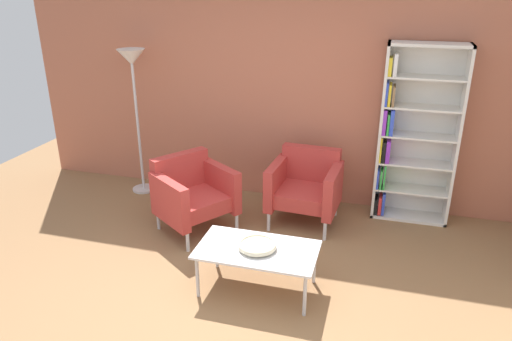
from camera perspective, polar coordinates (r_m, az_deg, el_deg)
ground_plane at (r=3.91m, az=-4.62°, el=-17.53°), size 8.32×8.32×0.00m
brick_back_panel at (r=5.48m, az=3.95°, el=11.14°), size 6.40×0.12×2.90m
bookshelf_tall at (r=5.29m, az=18.14°, el=3.99°), size 0.80×0.30×1.90m
coffee_table_low at (r=4.02m, az=0.15°, el=-9.72°), size 1.00×0.56×0.40m
decorative_bowl at (r=3.98m, az=0.15°, el=-8.90°), size 0.32×0.32×0.05m
armchair_near_window at (r=5.14m, az=5.96°, el=-1.80°), size 0.76×0.70×0.78m
armchair_by_bookshelf at (r=4.99m, az=-7.61°, el=-2.64°), size 0.93×0.94×0.78m
floor_lamp_torchiere at (r=5.76m, az=-14.50°, el=11.02°), size 0.32×0.32×1.74m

